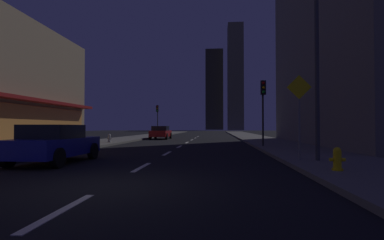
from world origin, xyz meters
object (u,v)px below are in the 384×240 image
(traffic_light_far_left, at_px, (157,113))
(street_lamp_right, at_px, (294,27))
(fire_hydrant_far_left, at_px, (109,138))
(pedestrian_crossing_sign, at_px, (299,110))
(fire_hydrant_yellow_near, at_px, (337,160))
(traffic_light_near_right, at_px, (263,98))
(car_parked_near, at_px, (55,143))
(car_parked_far, at_px, (161,132))

(traffic_light_far_left, bearing_deg, street_lamp_right, -69.35)
(fire_hydrant_far_left, xyz_separation_m, pedestrian_crossing_sign, (11.50, -11.51, 1.56))
(fire_hydrant_yellow_near, relative_size, traffic_light_near_right, 0.16)
(car_parked_near, distance_m, pedestrian_crossing_sign, 9.30)
(traffic_light_near_right, xyz_separation_m, pedestrian_crossing_sign, (0.10, -7.78, -1.18))
(car_parked_far, xyz_separation_m, pedestrian_crossing_sign, (9.20, -21.10, 1.28))
(car_parked_near, distance_m, traffic_light_far_left, 29.36)
(car_parked_far, distance_m, fire_hydrant_yellow_near, 25.60)
(car_parked_near, xyz_separation_m, fire_hydrant_far_left, (-2.30, 12.01, -0.29))
(car_parked_near, height_order, traffic_light_far_left, traffic_light_far_left)
(fire_hydrant_far_left, bearing_deg, traffic_light_far_left, 88.67)
(fire_hydrant_far_left, xyz_separation_m, street_lamp_right, (11.28, -11.68, 4.61))
(pedestrian_crossing_sign, bearing_deg, car_parked_near, -176.89)
(fire_hydrant_far_left, bearing_deg, car_parked_far, 76.52)
(traffic_light_near_right, height_order, pedestrian_crossing_sign, traffic_light_near_right)
(fire_hydrant_far_left, bearing_deg, street_lamp_right, -45.99)
(traffic_light_near_right, xyz_separation_m, street_lamp_right, (-0.12, -7.95, 1.87))
(fire_hydrant_far_left, height_order, traffic_light_far_left, traffic_light_far_left)
(car_parked_near, xyz_separation_m, pedestrian_crossing_sign, (9.20, 0.50, 1.28))
(street_lamp_right, bearing_deg, traffic_light_far_left, 110.65)
(fire_hydrant_yellow_near, height_order, fire_hydrant_far_left, same)
(street_lamp_right, bearing_deg, fire_hydrant_yellow_near, -78.27)
(traffic_light_near_right, bearing_deg, car_parked_far, 124.34)
(fire_hydrant_far_left, height_order, street_lamp_right, street_lamp_right)
(car_parked_far, height_order, traffic_light_far_left, traffic_light_far_left)
(fire_hydrant_yellow_near, bearing_deg, street_lamp_right, 101.73)
(street_lamp_right, relative_size, pedestrian_crossing_sign, 2.09)
(car_parked_far, xyz_separation_m, traffic_light_near_right, (9.10, -13.32, 2.45))
(fire_hydrant_far_left, bearing_deg, fire_hydrant_yellow_near, -50.24)
(traffic_light_near_right, height_order, traffic_light_far_left, same)
(car_parked_near, xyz_separation_m, car_parked_far, (0.00, 21.60, 0.00))
(traffic_light_near_right, distance_m, traffic_light_far_left, 23.64)
(fire_hydrant_far_left, xyz_separation_m, traffic_light_near_right, (11.40, -3.73, 2.74))
(pedestrian_crossing_sign, bearing_deg, fire_hydrant_far_left, 134.98)
(fire_hydrant_yellow_near, xyz_separation_m, traffic_light_near_right, (-0.40, 10.45, 2.74))
(street_lamp_right, distance_m, pedestrian_crossing_sign, 3.06)
(traffic_light_near_right, relative_size, pedestrian_crossing_sign, 1.33)
(traffic_light_near_right, bearing_deg, car_parked_near, -137.71)
(fire_hydrant_yellow_near, xyz_separation_m, pedestrian_crossing_sign, (-0.30, 2.68, 1.56))
(traffic_light_far_left, bearing_deg, car_parked_far, -75.97)
(fire_hydrant_yellow_near, distance_m, fire_hydrant_far_left, 18.45)
(fire_hydrant_yellow_near, height_order, pedestrian_crossing_sign, pedestrian_crossing_sign)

